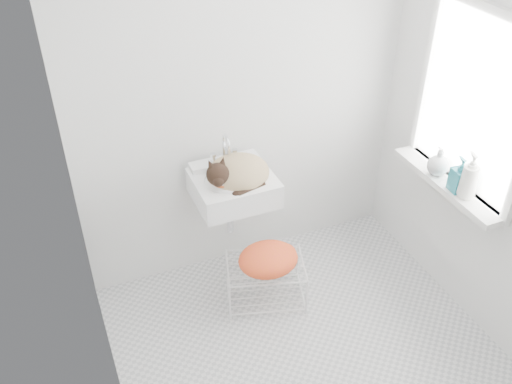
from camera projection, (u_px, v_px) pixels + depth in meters
name	position (u px, v px, depth m)	size (l,w,h in m)	color
floor	(306.00, 349.00, 3.44)	(2.20, 2.00, 0.02)	silver
back_wall	(243.00, 96.00, 3.47)	(2.20, 0.02, 2.50)	silver
right_wall	(498.00, 135.00, 3.07)	(0.02, 2.00, 2.50)	silver
left_wall	(88.00, 235.00, 2.37)	(0.02, 2.00, 2.50)	silver
window_glass	(475.00, 104.00, 3.15)	(0.01, 0.80, 1.00)	white
window_frame	(473.00, 104.00, 3.15)	(0.04, 0.90, 1.10)	white
windowsill	(446.00, 184.00, 3.43)	(0.16, 0.88, 0.04)	white
sink	(233.00, 177.00, 3.45)	(0.49, 0.43, 0.20)	white
faucet	(223.00, 144.00, 3.51)	(0.18, 0.13, 0.18)	silver
cat	(236.00, 173.00, 3.42)	(0.41, 0.33, 0.26)	tan
wire_rack	(265.00, 281.00, 3.70)	(0.49, 0.34, 0.29)	silver
towel	(268.00, 265.00, 3.57)	(0.39, 0.27, 0.16)	#E06E00
bottle_a	(465.00, 196.00, 3.28)	(0.09, 0.09, 0.24)	white
bottle_b	(457.00, 190.00, 3.34)	(0.10, 0.10, 0.21)	#207583
bottle_c	(436.00, 173.00, 3.48)	(0.14, 0.14, 0.17)	silver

